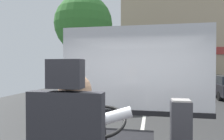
{
  "coord_description": "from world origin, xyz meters",
  "views": [
    {
      "loc": [
        0.29,
        -1.78,
        1.98
      ],
      "look_at": [
        -0.31,
        1.3,
        1.91
      ],
      "focal_mm": 32.97,
      "sensor_mm": 36.0,
      "label": 1
    }
  ],
  "objects_px": {
    "parked_car_red": "(207,81)",
    "bus_driver": "(78,140)",
    "fare_box": "(181,136)",
    "parked_car_green": "(197,78)"
  },
  "relations": [
    {
      "from": "parked_car_red",
      "to": "bus_driver",
      "type": "bearing_deg",
      "value": -106.48
    },
    {
      "from": "bus_driver",
      "to": "parked_car_red",
      "type": "xyz_separation_m",
      "value": [
        5.2,
        17.57,
        -0.79
      ]
    },
    {
      "from": "fare_box",
      "to": "parked_car_red",
      "type": "height_order",
      "value": "fare_box"
    },
    {
      "from": "parked_car_red",
      "to": "parked_car_green",
      "type": "height_order",
      "value": "parked_car_green"
    },
    {
      "from": "fare_box",
      "to": "parked_car_red",
      "type": "bearing_deg",
      "value": 75.2
    },
    {
      "from": "bus_driver",
      "to": "parked_car_red",
      "type": "bearing_deg",
      "value": 73.52
    },
    {
      "from": "fare_box",
      "to": "parked_car_red",
      "type": "distance_m",
      "value": 16.97
    },
    {
      "from": "bus_driver",
      "to": "fare_box",
      "type": "bearing_deg",
      "value": 53.42
    },
    {
      "from": "bus_driver",
      "to": "fare_box",
      "type": "xyz_separation_m",
      "value": [
        0.87,
        1.17,
        -0.31
      ]
    },
    {
      "from": "parked_car_green",
      "to": "bus_driver",
      "type": "bearing_deg",
      "value": -103.37
    }
  ]
}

